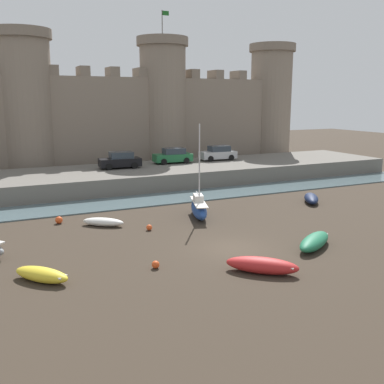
% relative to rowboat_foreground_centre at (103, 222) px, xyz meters
% --- Properties ---
extents(ground_plane, '(160.00, 160.00, 0.00)m').
position_rel_rowboat_foreground_centre_xyz_m(ground_plane, '(5.56, -7.85, -0.30)').
color(ground_plane, '#382D23').
extents(water_channel, '(80.00, 4.50, 0.10)m').
position_rel_rowboat_foreground_centre_xyz_m(water_channel, '(5.56, 6.00, -0.25)').
color(water_channel, slate).
rests_on(water_channel, ground).
extents(quay_road, '(58.93, 10.00, 1.65)m').
position_rel_rowboat_foreground_centre_xyz_m(quay_road, '(5.56, 13.25, 0.52)').
color(quay_road, '#666059').
rests_on(quay_road, ground).
extents(castle, '(53.03, 6.10, 18.54)m').
position_rel_rowboat_foreground_centre_xyz_m(castle, '(5.56, 22.46, 6.57)').
color(castle, gray).
rests_on(castle, ground).
extents(rowboat_foreground_centre, '(2.84, 2.45, 0.57)m').
position_rel_rowboat_foreground_centre_xyz_m(rowboat_foreground_centre, '(0.00, 0.00, 0.00)').
color(rowboat_foreground_centre, silver).
rests_on(rowboat_foreground_centre, ground).
extents(rowboat_midflat_centre, '(3.83, 3.02, 0.77)m').
position_rel_rowboat_foreground_centre_xyz_m(rowboat_midflat_centre, '(9.88, -9.69, 0.10)').
color(rowboat_midflat_centre, '#1E6B47').
rests_on(rowboat_midflat_centre, ground).
extents(sailboat_near_channel_right, '(2.27, 4.39, 6.76)m').
position_rel_rowboat_foreground_centre_xyz_m(sailboat_near_channel_right, '(6.86, -0.71, 0.40)').
color(sailboat_near_channel_right, '#234793').
rests_on(sailboat_near_channel_right, ground).
extents(rowboat_foreground_left, '(2.70, 2.88, 0.68)m').
position_rel_rowboat_foreground_centre_xyz_m(rowboat_foreground_left, '(-4.97, -8.07, 0.06)').
color(rowboat_foreground_left, yellow).
rests_on(rowboat_foreground_left, ground).
extents(rowboat_near_channel_left, '(3.43, 3.24, 0.80)m').
position_rel_rowboat_foreground_centre_xyz_m(rowboat_near_channel_left, '(5.01, -11.61, 0.11)').
color(rowboat_near_channel_left, red).
rests_on(rowboat_near_channel_left, ground).
extents(rowboat_midflat_right, '(2.78, 3.37, 0.70)m').
position_rel_rowboat_foreground_centre_xyz_m(rowboat_midflat_right, '(17.40, -0.41, 0.07)').
color(rowboat_midflat_right, '#141E3D').
rests_on(rowboat_midflat_right, ground).
extents(mooring_buoy_near_channel, '(0.40, 0.40, 0.40)m').
position_rel_rowboat_foreground_centre_xyz_m(mooring_buoy_near_channel, '(0.46, -8.80, -0.10)').
color(mooring_buoy_near_channel, '#E04C1E').
rests_on(mooring_buoy_near_channel, ground).
extents(mooring_buoy_near_shore, '(0.50, 0.50, 0.50)m').
position_rel_rowboat_foreground_centre_xyz_m(mooring_buoy_near_shore, '(-2.60, 1.90, -0.05)').
color(mooring_buoy_near_shore, '#E04C1E').
rests_on(mooring_buoy_near_shore, ground).
extents(mooring_buoy_mid_mud, '(0.38, 0.38, 0.38)m').
position_rel_rowboat_foreground_centre_xyz_m(mooring_buoy_mid_mud, '(2.47, -2.30, -0.11)').
color(mooring_buoy_mid_mud, '#E04C1E').
rests_on(mooring_buoy_mid_mud, ground).
extents(car_quay_centre_east, '(4.19, 2.05, 1.62)m').
position_rel_rowboat_foreground_centre_xyz_m(car_quay_centre_east, '(11.57, 15.24, 2.13)').
color(car_quay_centre_east, '#1E6638').
rests_on(car_quay_centre_east, quay_road).
extents(car_quay_west, '(4.19, 2.05, 1.62)m').
position_rel_rowboat_foreground_centre_xyz_m(car_quay_west, '(5.41, 14.13, 2.13)').
color(car_quay_west, black).
rests_on(car_quay_west, quay_road).
extents(car_quay_centre_west, '(4.19, 2.05, 1.62)m').
position_rel_rowboat_foreground_centre_xyz_m(car_quay_centre_west, '(17.13, 15.32, 2.13)').
color(car_quay_centre_west, '#B2B5B7').
rests_on(car_quay_centre_west, quay_road).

